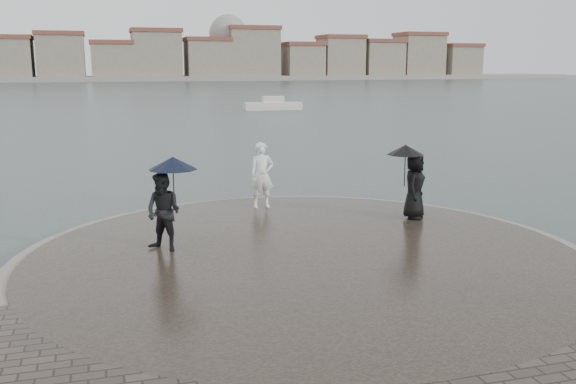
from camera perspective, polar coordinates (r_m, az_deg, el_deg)
name	(u,v)px	position (r m, az deg, el deg)	size (l,w,h in m)	color
ground	(370,332)	(10.98, 7.29, -12.24)	(400.00, 400.00, 0.00)	#2B3835
kerb_ring	(305,262)	(13.99, 1.52, -6.20)	(12.50, 12.50, 0.32)	gray
quay_tip	(305,261)	(13.98, 1.52, -6.12)	(11.90, 11.90, 0.36)	#2D261E
statue	(262,175)	(18.07, -2.33, 1.50)	(0.68, 0.44, 1.86)	white
visitor_left	(166,199)	(14.15, -10.80, -0.65)	(1.31, 1.15, 2.04)	black
visitor_right	(412,177)	(17.07, 11.00, 1.28)	(1.22, 1.09, 1.95)	black
far_skyline	(86,58)	(169.91, -17.55, 11.26)	(260.00, 20.00, 37.00)	gray
boats	(135,113)	(54.36, -13.48, 6.83)	(31.46, 15.12, 1.50)	silver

